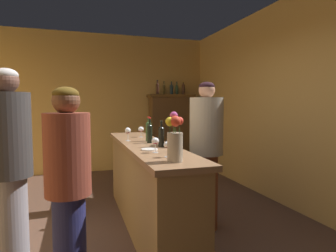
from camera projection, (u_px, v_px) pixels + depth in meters
floor at (121, 247)px, 2.96m from camera, size 9.15×9.15×0.00m
wall_back at (96, 103)px, 6.24m from camera, size 5.00×0.12×2.97m
wall_right at (319, 103)px, 3.60m from camera, size 0.12×7.16×2.97m
bar_counter at (146, 185)px, 3.39m from camera, size 0.53×2.71×1.01m
display_cabinet at (171, 130)px, 6.50m from camera, size 1.03×0.42×1.68m
wine_bottle_riesling at (150, 132)px, 3.39m from camera, size 0.06×0.06×0.30m
wine_bottle_rose at (161, 135)px, 3.09m from camera, size 0.06×0.06×0.28m
wine_bottle_merlot at (149, 130)px, 3.56m from camera, size 0.07×0.07×0.31m
wine_glass_front at (128, 131)px, 3.59m from camera, size 0.07×0.07×0.17m
wine_glass_mid at (155, 142)px, 2.72m from camera, size 0.07×0.07×0.14m
wine_glass_rear at (168, 145)px, 2.49m from camera, size 0.07×0.07×0.14m
wine_glass_spare at (141, 130)px, 4.00m from camera, size 0.08×0.08×0.15m
flower_arrangement at (175, 139)px, 2.28m from camera, size 0.15×0.13×0.40m
cheese_plate at (149, 149)px, 2.88m from camera, size 0.17×0.17×0.01m
display_bottle_left at (157, 88)px, 6.33m from camera, size 0.07×0.07×0.31m
display_bottle_midleft at (164, 89)px, 6.38m from camera, size 0.06×0.06×0.29m
display_bottle_center at (171, 89)px, 6.43m from camera, size 0.08×0.08×0.30m
display_bottle_midright at (177, 89)px, 6.47m from camera, size 0.07×0.07×0.29m
display_bottle_right at (183, 89)px, 6.52m from camera, size 0.07×0.07×0.29m
patron_tall at (9, 166)px, 2.34m from camera, size 0.36×0.36×1.76m
patron_in_navy at (65, 152)px, 3.85m from camera, size 0.37×0.37×1.51m
patron_in_grey at (68, 185)px, 2.09m from camera, size 0.33×0.33×1.59m
bartender at (206, 149)px, 3.35m from camera, size 0.39×0.39×1.72m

